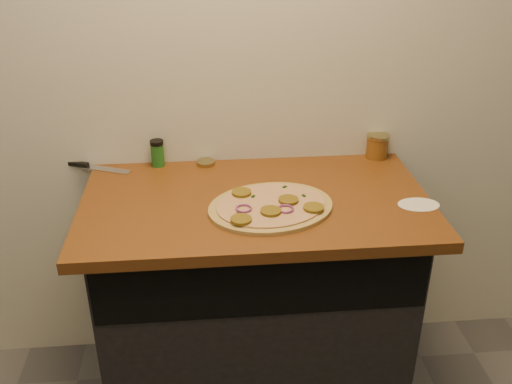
{
  "coord_description": "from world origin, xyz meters",
  "views": [
    {
      "loc": [
        -0.16,
        -0.32,
        1.82
      ],
      "look_at": [
        -0.0,
        1.36,
        0.95
      ],
      "focal_mm": 40.0,
      "sensor_mm": 36.0,
      "label": 1
    }
  ],
  "objects": [
    {
      "name": "flour_spill",
      "position": [
        0.55,
        1.32,
        0.9
      ],
      "size": [
        0.14,
        0.14,
        0.0
      ],
      "primitive_type": "cylinder",
      "rotation": [
        0.0,
        0.0,
        -0.02
      ],
      "color": "white",
      "rests_on": "countertop"
    },
    {
      "name": "countertop",
      "position": [
        0.0,
        1.42,
        0.88
      ],
      "size": [
        1.2,
        0.7,
        0.04
      ],
      "primitive_type": "cube",
      "color": "brown",
      "rests_on": "cabinet"
    },
    {
      "name": "spice_shaker",
      "position": [
        -0.35,
        1.72,
        0.95
      ],
      "size": [
        0.05,
        0.05,
        0.1
      ],
      "color": "#20621F",
      "rests_on": "countertop"
    },
    {
      "name": "chefs_knife",
      "position": [
        -0.61,
        1.72,
        0.91
      ],
      "size": [
        0.27,
        0.14,
        0.02
      ],
      "color": "#B7BAC1",
      "rests_on": "countertop"
    },
    {
      "name": "mason_jar_lid",
      "position": [
        -0.17,
        1.71,
        0.91
      ],
      "size": [
        0.08,
        0.08,
        0.02
      ],
      "primitive_type": "cylinder",
      "rotation": [
        0.0,
        0.0,
        -0.08
      ],
      "color": "#988C58",
      "rests_on": "countertop"
    },
    {
      "name": "cabinet",
      "position": [
        0.0,
        1.45,
        0.43
      ],
      "size": [
        1.1,
        0.6,
        0.86
      ],
      "primitive_type": "cube",
      "color": "black",
      "rests_on": "ground"
    },
    {
      "name": "salsa_jar",
      "position": [
        0.51,
        1.72,
        0.95
      ],
      "size": [
        0.09,
        0.09,
        0.1
      ],
      "color": "#A51610",
      "rests_on": "countertop"
    },
    {
      "name": "room_shell",
      "position": [
        0.0,
        0.0,
        1.7
      ],
      "size": [
        4.02,
        3.52,
        2.71
      ],
      "color": "beige",
      "rests_on": "ground"
    },
    {
      "name": "pizza",
      "position": [
        0.04,
        1.33,
        0.91
      ],
      "size": [
        0.51,
        0.51,
        0.03
      ],
      "color": "tan",
      "rests_on": "countertop"
    }
  ]
}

